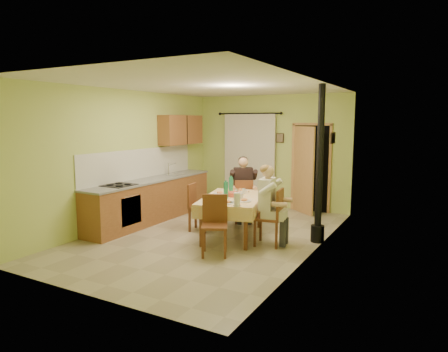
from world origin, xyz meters
The scene contains 17 objects.
floor centered at (0.00, 0.00, 0.00)m, with size 4.00×6.00×0.01m, color tan.
room_shell centered at (0.00, 0.00, 1.82)m, with size 4.04×6.04×2.82m.
kitchen_run centered at (-1.71, 0.40, 0.48)m, with size 0.64×3.64×1.56m.
upper_cabinets centered at (-1.82, 1.70, 1.95)m, with size 0.35×1.40×0.70m, color brown.
curtain centered at (-0.55, 2.90, 1.26)m, with size 1.70×0.07×2.22m.
doorway centered at (1.00, 2.84, 1.05)m, with size 0.96×0.58×2.15m.
dining_table centered at (0.40, 0.16, 0.38)m, with size 1.47×1.96×0.76m.
tableware centered at (0.45, 0.06, 0.83)m, with size 0.98×1.49×0.33m.
chair_far centered at (0.12, 1.19, 0.29)m, with size 0.53×0.53×0.94m.
chair_near centered at (0.63, -0.91, 0.29)m, with size 0.56×0.56×0.97m.
chair_right centered at (1.21, 0.00, 0.29)m, with size 0.50×0.50×1.00m.
chair_left centered at (-0.37, 0.21, 0.29)m, with size 0.45×0.45×0.93m.
man_far centered at (0.11, 1.20, 0.88)m, with size 0.65×0.63×1.39m.
man_right centered at (1.19, 0.00, 0.88)m, with size 0.51×0.62×1.39m.
stove_flue centered at (1.90, 0.60, 1.02)m, with size 0.24×0.24×2.80m.
picture_back centered at (0.25, 2.97, 1.75)m, with size 0.19×0.03×0.23m, color black.
picture_right centered at (1.97, 1.20, 1.85)m, with size 0.03×0.31×0.21m, color brown.
Camera 1 is at (3.79, -6.33, 2.17)m, focal length 32.00 mm.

